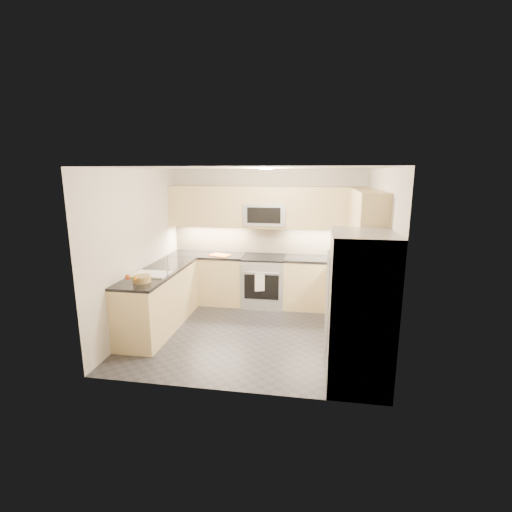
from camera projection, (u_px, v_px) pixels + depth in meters
name	position (u px, v px, depth m)	size (l,w,h in m)	color
floor	(252.00, 333.00, 5.77)	(3.60, 3.20, 0.00)	#26262C
ceiling	(252.00, 168.00, 5.22)	(3.60, 3.20, 0.02)	beige
wall_back	(267.00, 237.00, 7.04)	(3.60, 0.02, 2.50)	#BCB3A4
wall_front	(226.00, 286.00, 3.96)	(3.60, 0.02, 2.50)	#BCB3A4
wall_left	(139.00, 251.00, 5.78)	(0.02, 3.20, 2.50)	#BCB3A4
wall_right	(378.00, 259.00, 5.21)	(0.02, 3.20, 2.50)	#BCB3A4
base_cab_back_left	(208.00, 279.00, 7.10)	(1.42, 0.60, 0.90)	#D2B87E
base_cab_back_right	(323.00, 284.00, 6.75)	(1.42, 0.60, 0.90)	#D2B87E
base_cab_right	(352.00, 308.00, 5.58)	(0.60, 1.70, 0.90)	#D2B87E
base_cab_peninsula	(160.00, 300.00, 5.91)	(0.60, 2.00, 0.90)	#D2B87E
countertop_back_left	(207.00, 255.00, 6.99)	(1.42, 0.63, 0.04)	black
countertop_back_right	(324.00, 259.00, 6.65)	(1.42, 0.63, 0.04)	black
countertop_right	(354.00, 278.00, 5.48)	(0.63, 1.70, 0.04)	black
countertop_peninsula	(158.00, 272.00, 5.81)	(0.63, 2.00, 0.04)	black
upper_cab_back	(266.00, 207.00, 6.74)	(3.60, 0.35, 0.75)	#D2B87E
upper_cab_right	(365.00, 216.00, 5.38)	(0.35, 1.95, 0.75)	#D2B87E
backsplash_back	(267.00, 240.00, 7.05)	(3.60, 0.01, 0.51)	#C1B18B
backsplash_right	(373.00, 256.00, 5.66)	(0.01, 2.30, 0.51)	#C1B18B
gas_range	(264.00, 282.00, 6.90)	(0.76, 0.65, 0.91)	#ADB0B5
range_cooktop	(264.00, 258.00, 6.80)	(0.76, 0.65, 0.03)	black
oven_door_glass	(261.00, 287.00, 6.58)	(0.62, 0.02, 0.45)	black
oven_handle	(261.00, 273.00, 6.51)	(0.02, 0.02, 0.60)	#B2B5BA
microwave	(265.00, 214.00, 6.75)	(0.76, 0.40, 0.40)	#989B9F
microwave_door	(264.00, 215.00, 6.55)	(0.60, 0.01, 0.28)	black
refrigerator	(360.00, 310.00, 4.24)	(0.70, 0.90, 1.80)	#989BA0
fridge_handle_left	(327.00, 310.00, 4.11)	(0.02, 0.02, 1.20)	#B2B5BA
fridge_handle_right	(327.00, 299.00, 4.46)	(0.02, 0.02, 1.20)	#B2B5BA
sink_basin	(151.00, 279.00, 5.58)	(0.52, 0.38, 0.16)	white
faucet	(167.00, 266.00, 5.49)	(0.03, 0.03, 0.28)	silver
utensil_bowl	(349.00, 254.00, 6.60)	(0.30, 0.30, 0.17)	#74BA4F
cutting_board	(220.00, 255.00, 6.87)	(0.36, 0.25, 0.01)	orange
fruit_basket	(142.00, 279.00, 5.18)	(0.25, 0.25, 0.09)	olive
fruit_apple	(128.00, 277.00, 5.01)	(0.08, 0.08, 0.08)	#A83B13
fruit_pear	(134.00, 278.00, 4.98)	(0.07, 0.07, 0.07)	#50B44D
dish_towel_check	(260.00, 282.00, 6.53)	(0.17, 0.01, 0.32)	white
fruit_orange	(135.00, 278.00, 4.98)	(0.06, 0.06, 0.06)	#CD6316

